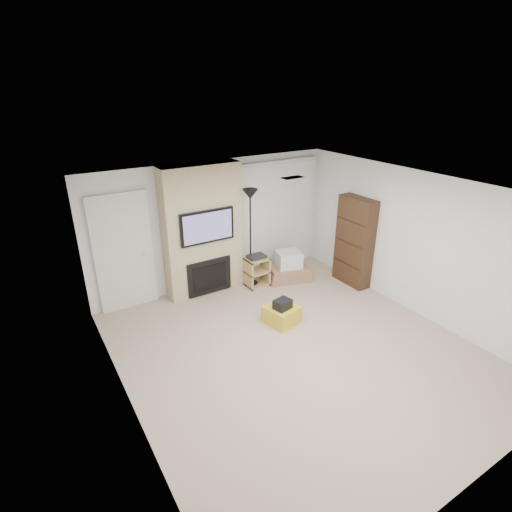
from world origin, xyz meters
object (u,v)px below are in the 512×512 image
ottoman (282,314)px  bookshelf (354,242)px  floor_lamp (250,211)px  av_stand (257,269)px  box_stack (288,268)px

ottoman → bookshelf: (2.08, 0.47, 0.75)m
ottoman → floor_lamp: size_ratio=0.25×
floor_lamp → av_stand: (0.09, -0.09, -1.22)m
ottoman → bookshelf: bearing=12.8°
av_stand → bookshelf: bookshelf is taller
floor_lamp → box_stack: 1.58m
ottoman → box_stack: 1.71m
ottoman → av_stand: bearing=75.5°
box_stack → av_stand: bearing=173.0°
av_stand → box_stack: (0.73, -0.09, -0.12)m
ottoman → box_stack: box_stack is taller
floor_lamp → av_stand: size_ratio=3.01×
floor_lamp → box_stack: size_ratio=1.90×
av_stand → box_stack: av_stand is taller
ottoman → box_stack: size_ratio=0.48×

